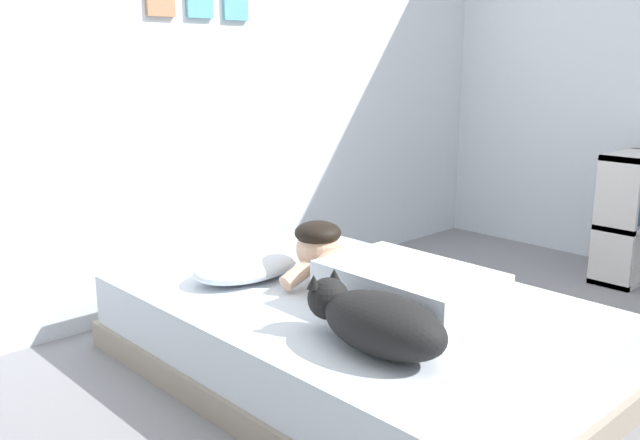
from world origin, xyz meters
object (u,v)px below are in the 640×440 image
(dog, at_px, (376,321))
(coffee_cup, at_px, (329,262))
(pillow, at_px, (247,266))
(cell_phone, at_px, (368,326))
(person_lying, at_px, (381,278))
(bookshelf, at_px, (629,216))
(bed, at_px, (352,335))

(dog, bearing_deg, coffee_cup, 55.84)
(pillow, bearing_deg, coffee_cup, -24.24)
(cell_phone, bearing_deg, person_lying, 31.82)
(dog, bearing_deg, cell_phone, 49.66)
(coffee_cup, bearing_deg, bookshelf, -17.32)
(cell_phone, bearing_deg, pillow, 88.08)
(bed, xyz_separation_m, bookshelf, (2.03, -0.26, 0.22))
(pillow, relative_size, coffee_cup, 4.16)
(bed, height_order, pillow, pillow)
(bed, xyz_separation_m, pillow, (-0.17, 0.48, 0.22))
(coffee_cup, relative_size, cell_phone, 0.89)
(pillow, distance_m, coffee_cup, 0.38)
(bed, distance_m, bookshelf, 2.06)
(pillow, height_order, dog, dog)
(bed, relative_size, coffee_cup, 16.01)
(pillow, relative_size, cell_phone, 3.71)
(pillow, bearing_deg, cell_phone, -91.92)
(pillow, distance_m, dog, 0.91)
(dog, bearing_deg, bookshelf, 3.84)
(bed, relative_size, person_lying, 2.18)
(dog, xyz_separation_m, coffee_cup, (0.50, 0.74, -0.07))
(bookshelf, bearing_deg, cell_phone, -179.76)
(person_lying, bearing_deg, bookshelf, -3.52)
(person_lying, height_order, cell_phone, person_lying)
(coffee_cup, xyz_separation_m, bookshelf, (1.86, -0.58, 0.02))
(person_lying, height_order, bookshelf, bookshelf)
(cell_phone, bearing_deg, dog, -130.34)
(person_lying, distance_m, coffee_cup, 0.49)
(cell_phone, distance_m, bookshelf, 2.23)
(bed, xyz_separation_m, cell_phone, (-0.20, -0.27, 0.17))
(coffee_cup, bearing_deg, pillow, 155.76)
(bed, bearing_deg, cell_phone, -126.32)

